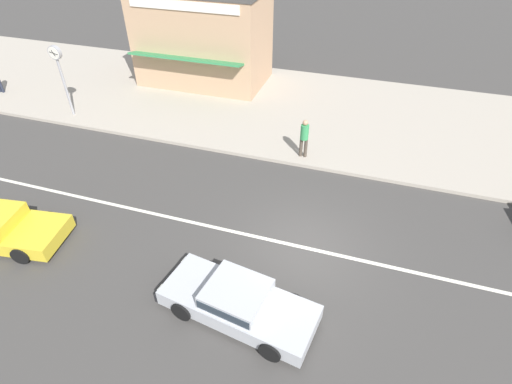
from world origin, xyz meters
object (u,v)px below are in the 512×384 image
street_clock (59,64)px  pedestrian_by_shop (304,136)px  sedan_silver_2 (237,301)px  shopfront_mid_block (203,36)px

street_clock → pedestrian_by_shop: (11.81, -0.26, -1.56)m
sedan_silver_2 → shopfront_mid_block: size_ratio=0.65×
pedestrian_by_shop → street_clock: bearing=178.7°
street_clock → shopfront_mid_block: 7.65m
street_clock → pedestrian_by_shop: street_clock is taller
street_clock → pedestrian_by_shop: size_ratio=2.01×
sedan_silver_2 → pedestrian_by_shop: pedestrian_by_shop is taller
sedan_silver_2 → street_clock: size_ratio=1.32×
street_clock → pedestrian_by_shop: bearing=-1.3°
sedan_silver_2 → pedestrian_by_shop: bearing=89.9°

